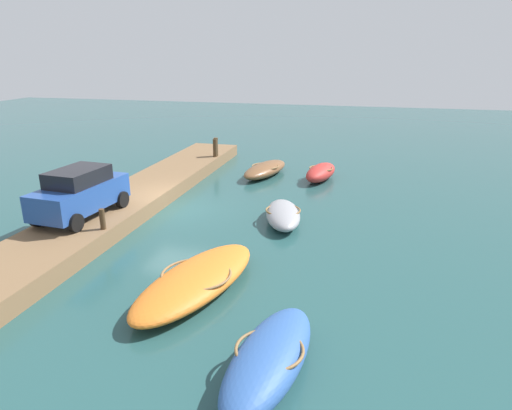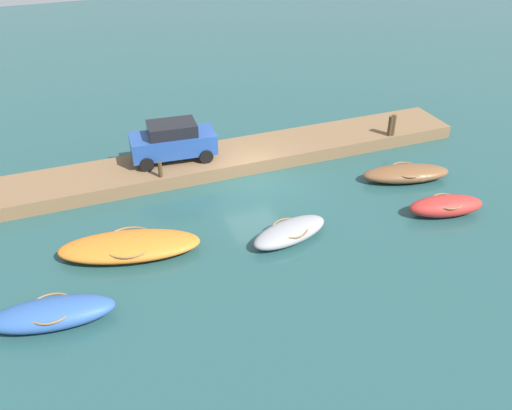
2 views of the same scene
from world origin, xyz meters
name	(u,v)px [view 2 (image 2 of 2)]	position (x,y,z in m)	size (l,w,h in m)	color
ground_plane	(254,180)	(0.00, 0.00, 0.00)	(84.00, 84.00, 0.00)	#234C4C
dock_platform	(240,156)	(0.00, -1.96, 0.32)	(22.68, 2.87, 0.64)	brown
rowboat_brown	(406,173)	(-6.53, 2.50, 0.36)	(4.27, 2.37, 0.70)	brown
rowboat_grey	(290,232)	(0.38, 4.84, 0.35)	(3.54, 2.10, 0.69)	#939399
dinghy_red	(446,206)	(-6.40, 5.55, 0.42)	(3.36, 1.83, 0.83)	#B72D28
motorboat_orange	(130,246)	(6.35, 3.50, 0.36)	(5.56, 3.09, 0.70)	orange
rowboat_blue	(52,313)	(9.30, 6.27, 0.41)	(4.10, 1.91, 0.81)	#2D569E
mooring_post_west	(393,125)	(-7.85, -0.78, 1.18)	(0.24, 0.24, 1.08)	#47331E
mooring_post_mid_west	(390,126)	(-7.68, -0.78, 1.16)	(0.23, 0.23, 1.05)	#47331E
mooring_post_mid_east	(160,169)	(4.15, -0.78, 1.01)	(0.19, 0.19, 0.73)	#47331E
parked_car	(173,141)	(3.17, -2.25, 1.57)	(4.01, 2.12, 1.81)	#234793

